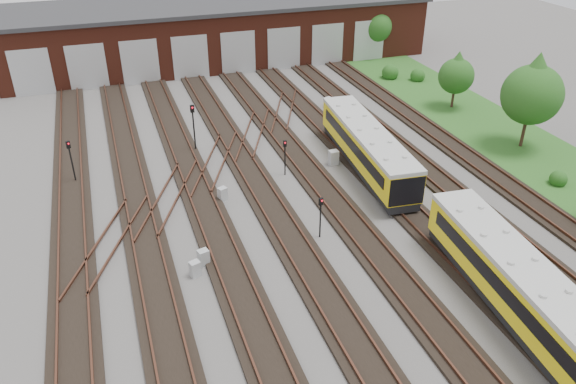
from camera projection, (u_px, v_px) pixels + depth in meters
name	position (u px, v px, depth m)	size (l,w,h in m)	color
ground	(344.00, 264.00, 30.59)	(120.00, 120.00, 0.00)	#484543
track_network	(337.00, 257.00, 30.97)	(30.40, 70.00, 0.33)	black
maintenance_shed	(198.00, 32.00, 61.77)	(51.00, 12.50, 6.35)	#572115
grass_verge	(513.00, 143.00, 44.15)	(8.00, 55.00, 0.05)	#24521B
metro_train	(517.00, 285.00, 26.31)	(3.61, 45.57, 2.77)	black
signal_mast_0	(71.00, 156.00, 37.62)	(0.29, 0.28, 3.10)	black
signal_mast_1	(285.00, 153.00, 38.72)	(0.24, 0.23, 2.64)	black
signal_mast_2	(193.00, 122.00, 41.79)	(0.30, 0.28, 3.70)	black
signal_mast_3	(321.00, 212.00, 32.01)	(0.26, 0.25, 2.63)	black
relay_cabinet_0	(195.00, 269.00, 29.49)	(0.53, 0.44, 0.89)	#A8ABAD
relay_cabinet_1	(223.00, 194.00, 36.31)	(0.54, 0.45, 0.90)	#A8ABAD
relay_cabinet_2	(204.00, 258.00, 30.31)	(0.56, 0.47, 0.94)	#A8ABAD
relay_cabinet_3	(333.00, 158.00, 40.68)	(0.66, 0.55, 1.10)	#A8ABAD
relay_cabinet_4	(328.00, 102.00, 50.74)	(0.54, 0.45, 0.90)	#A8ABAD
tree_0	(376.00, 22.00, 62.80)	(3.64, 3.64, 6.04)	#372219
tree_1	(457.00, 72.00, 49.18)	(3.11, 3.11, 5.16)	#372219
tree_2	(534.00, 88.00, 41.26)	(4.48, 4.48, 7.42)	#372219
bush_0	(559.00, 177.00, 38.05)	(1.19, 1.19, 1.19)	#1F4A15
bush_1	(390.00, 70.00, 57.52)	(1.70, 1.70, 1.70)	#1F4A15
bush_2	(418.00, 74.00, 56.92)	(1.49, 1.49, 1.49)	#1F4A15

